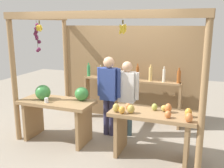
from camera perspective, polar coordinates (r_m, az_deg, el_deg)
The scene contains 7 objects.
ground_plane at distance 5.46m, azimuth 0.71°, elevation -10.67°, with size 12.00×12.00×0.00m, color gray.
market_stall at distance 5.49m, azimuth 2.29°, elevation 4.52°, with size 3.45×1.98×2.40m.
fruit_counter_left at distance 5.03m, azimuth -11.82°, elevation -4.89°, with size 1.40×0.68×1.08m.
fruit_counter_right at distance 4.36m, azimuth 8.99°, elevation -8.50°, with size 1.40×0.65×0.95m.
bottle_shelf_unit at distance 5.79m, azimuth 4.20°, elevation -0.72°, with size 2.22×0.22×1.36m.
vendor_man at distance 5.07m, azimuth -0.70°, elevation -1.18°, with size 0.48×0.22×1.59m.
vendor_woman at distance 5.09m, azimuth 3.27°, elevation -1.85°, with size 0.48×0.20×1.50m.
Camera 1 is at (1.71, -4.69, 2.21)m, focal length 41.63 mm.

